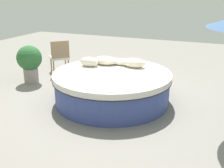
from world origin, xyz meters
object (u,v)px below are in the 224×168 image
(round_bed, at_px, (112,87))
(throw_pillow_2, at_px, (105,60))
(throw_pillow_3, at_px, (89,62))
(planter, at_px, (30,61))
(throw_pillow_0, at_px, (134,63))
(patio_chair, at_px, (60,54))
(throw_pillow_1, at_px, (121,62))

(round_bed, relative_size, throw_pillow_2, 4.74)
(throw_pillow_3, distance_m, planter, 1.82)
(round_bed, distance_m, throw_pillow_3, 0.84)
(throw_pillow_0, height_order, planter, planter)
(throw_pillow_2, bearing_deg, patio_chair, -24.93)
(throw_pillow_3, height_order, planter, planter)
(throw_pillow_0, xyz_separation_m, throw_pillow_1, (0.36, -0.10, -0.04))
(throw_pillow_2, relative_size, patio_chair, 0.55)
(round_bed, distance_m, throw_pillow_2, 0.77)
(round_bed, height_order, throw_pillow_3, throw_pillow_3)
(patio_chair, bearing_deg, planter, -147.67)
(throw_pillow_0, height_order, throw_pillow_2, throw_pillow_0)
(patio_chair, bearing_deg, throw_pillow_1, -63.07)
(round_bed, bearing_deg, planter, -7.57)
(throw_pillow_1, bearing_deg, patio_chair, -18.18)
(throw_pillow_0, height_order, throw_pillow_3, throw_pillow_3)
(throw_pillow_3, relative_size, planter, 0.46)
(throw_pillow_3, bearing_deg, round_bed, 160.48)
(round_bed, bearing_deg, throw_pillow_0, -119.52)
(round_bed, xyz_separation_m, planter, (2.49, -0.33, 0.25))
(throw_pillow_1, distance_m, planter, 2.47)
(throw_pillow_3, distance_m, patio_chair, 1.96)
(patio_chair, relative_size, planter, 0.98)
(throw_pillow_2, bearing_deg, throw_pillow_0, -176.36)
(round_bed, bearing_deg, patio_chair, -31.50)
(throw_pillow_2, relative_size, planter, 0.54)
(throw_pillow_1, relative_size, throw_pillow_2, 0.89)
(throw_pillow_0, distance_m, patio_chair, 2.70)
(throw_pillow_0, xyz_separation_m, patio_chair, (2.57, -0.82, -0.22))
(round_bed, distance_m, planter, 2.52)
(throw_pillow_2, xyz_separation_m, planter, (2.10, 0.18, -0.18))
(round_bed, xyz_separation_m, throw_pillow_0, (-0.32, -0.56, 0.43))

